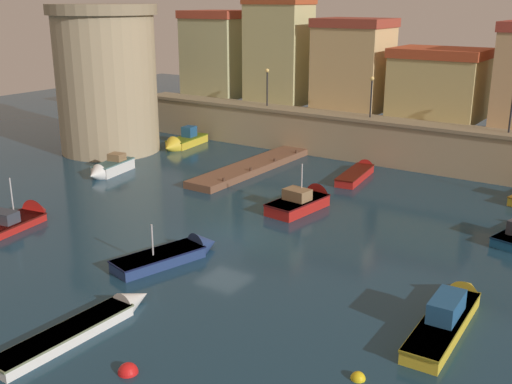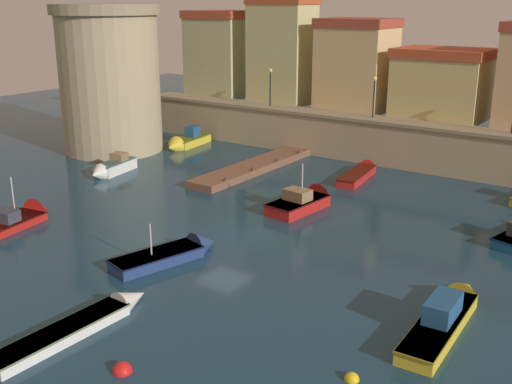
{
  "view_description": "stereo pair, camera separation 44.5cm",
  "coord_description": "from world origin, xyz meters",
  "px_view_note": "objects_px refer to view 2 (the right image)",
  "views": [
    {
      "loc": [
        18.29,
        -23.92,
        11.92
      ],
      "look_at": [
        0.0,
        2.99,
        1.68
      ],
      "focal_mm": 43.06,
      "sensor_mm": 36.0,
      "label": 1
    },
    {
      "loc": [
        18.66,
        -23.67,
        11.92
      ],
      "look_at": [
        0.0,
        2.99,
        1.68
      ],
      "focal_mm": 43.06,
      "sensor_mm": 36.0,
      "label": 2
    }
  ],
  "objects_px": {
    "moored_boat_10": "(185,142)",
    "mooring_buoy_1": "(352,380)",
    "moored_boat_3": "(86,321)",
    "mooring_buoy_0": "(122,372)",
    "moored_boat_8": "(307,200)",
    "moored_boat_7": "(24,217)",
    "fortress_tower": "(110,79)",
    "quay_lamp_1": "(374,90)",
    "moored_boat_4": "(112,167)",
    "quay_lamp_0": "(270,81)",
    "moored_boat_6": "(175,252)",
    "moored_boat_2": "(447,313)",
    "moored_boat_5": "(361,172)"
  },
  "relations": [
    {
      "from": "quay_lamp_0",
      "to": "mooring_buoy_1",
      "type": "xyz_separation_m",
      "value": [
        21.05,
        -26.64,
        -5.47
      ]
    },
    {
      "from": "quay_lamp_0",
      "to": "moored_boat_3",
      "type": "height_order",
      "value": "quay_lamp_0"
    },
    {
      "from": "moored_boat_2",
      "to": "mooring_buoy_0",
      "type": "bearing_deg",
      "value": 138.3
    },
    {
      "from": "moored_boat_2",
      "to": "mooring_buoy_1",
      "type": "distance_m",
      "value": 5.6
    },
    {
      "from": "moored_boat_5",
      "to": "moored_boat_7",
      "type": "distance_m",
      "value": 22.44
    },
    {
      "from": "quay_lamp_1",
      "to": "mooring_buoy_0",
      "type": "relative_size",
      "value": 4.45
    },
    {
      "from": "moored_boat_2",
      "to": "moored_boat_8",
      "type": "height_order",
      "value": "moored_boat_8"
    },
    {
      "from": "fortress_tower",
      "to": "moored_boat_4",
      "type": "relative_size",
      "value": 2.59
    },
    {
      "from": "quay_lamp_1",
      "to": "moored_boat_5",
      "type": "xyz_separation_m",
      "value": [
        1.32,
        -4.34,
        -5.15
      ]
    },
    {
      "from": "fortress_tower",
      "to": "moored_boat_8",
      "type": "distance_m",
      "value": 21.52
    },
    {
      "from": "fortress_tower",
      "to": "mooring_buoy_1",
      "type": "xyz_separation_m",
      "value": [
        30.63,
        -17.85,
        -5.85
      ]
    },
    {
      "from": "fortress_tower",
      "to": "mooring_buoy_0",
      "type": "distance_m",
      "value": 33.07
    },
    {
      "from": "quay_lamp_1",
      "to": "moored_boat_2",
      "type": "xyz_separation_m",
      "value": [
        13.02,
        -21.22,
        -5.03
      ]
    },
    {
      "from": "moored_boat_6",
      "to": "moored_boat_10",
      "type": "distance_m",
      "value": 23.52
    },
    {
      "from": "moored_boat_3",
      "to": "moored_boat_10",
      "type": "bearing_deg",
      "value": 35.31
    },
    {
      "from": "moored_boat_8",
      "to": "mooring_buoy_1",
      "type": "height_order",
      "value": "moored_boat_8"
    },
    {
      "from": "fortress_tower",
      "to": "quay_lamp_0",
      "type": "height_order",
      "value": "fortress_tower"
    },
    {
      "from": "quay_lamp_1",
      "to": "moored_boat_3",
      "type": "relative_size",
      "value": 0.44
    },
    {
      "from": "quay_lamp_1",
      "to": "quay_lamp_0",
      "type": "bearing_deg",
      "value": 180.0
    },
    {
      "from": "quay_lamp_1",
      "to": "mooring_buoy_0",
      "type": "xyz_separation_m",
      "value": [
        5.2,
        -30.64,
        -5.46
      ]
    },
    {
      "from": "quay_lamp_1",
      "to": "moored_boat_7",
      "type": "xyz_separation_m",
      "value": [
        -10.1,
        -23.65,
        -5.15
      ]
    },
    {
      "from": "moored_boat_7",
      "to": "mooring_buoy_0",
      "type": "relative_size",
      "value": 6.67
    },
    {
      "from": "moored_boat_6",
      "to": "moored_boat_7",
      "type": "height_order",
      "value": "moored_boat_7"
    },
    {
      "from": "moored_boat_3",
      "to": "moored_boat_6",
      "type": "relative_size",
      "value": 1.22
    },
    {
      "from": "moored_boat_7",
      "to": "mooring_buoy_1",
      "type": "relative_size",
      "value": 9.13
    },
    {
      "from": "moored_boat_3",
      "to": "moored_boat_2",
      "type": "bearing_deg",
      "value": -52.46
    },
    {
      "from": "moored_boat_7",
      "to": "moored_boat_5",
      "type": "bearing_deg",
      "value": -39.66
    },
    {
      "from": "moored_boat_3",
      "to": "mooring_buoy_0",
      "type": "relative_size",
      "value": 10.21
    },
    {
      "from": "mooring_buoy_1",
      "to": "moored_boat_2",
      "type": "bearing_deg",
      "value": 76.44
    },
    {
      "from": "quay_lamp_0",
      "to": "moored_boat_8",
      "type": "distance_m",
      "value": 17.27
    },
    {
      "from": "moored_boat_4",
      "to": "moored_boat_5",
      "type": "xyz_separation_m",
      "value": [
        14.89,
        9.65,
        -0.17
      ]
    },
    {
      "from": "moored_boat_3",
      "to": "moored_boat_4",
      "type": "bearing_deg",
      "value": 46.36
    },
    {
      "from": "quay_lamp_0",
      "to": "moored_boat_2",
      "type": "xyz_separation_m",
      "value": [
        22.36,
        -21.22,
        -5.05
      ]
    },
    {
      "from": "fortress_tower",
      "to": "quay_lamp_0",
      "type": "xyz_separation_m",
      "value": [
        9.58,
        8.79,
        -0.38
      ]
    },
    {
      "from": "fortress_tower",
      "to": "quay_lamp_1",
      "type": "distance_m",
      "value": 20.86
    },
    {
      "from": "quay_lamp_1",
      "to": "moored_boat_7",
      "type": "distance_m",
      "value": 26.23
    },
    {
      "from": "fortress_tower",
      "to": "moored_boat_3",
      "type": "distance_m",
      "value": 29.83
    },
    {
      "from": "quay_lamp_0",
      "to": "moored_boat_10",
      "type": "distance_m",
      "value": 8.78
    },
    {
      "from": "quay_lamp_0",
      "to": "moored_boat_5",
      "type": "distance_m",
      "value": 12.61
    },
    {
      "from": "moored_boat_10",
      "to": "mooring_buoy_0",
      "type": "relative_size",
      "value": 7.75
    },
    {
      "from": "quay_lamp_1",
      "to": "moored_boat_10",
      "type": "bearing_deg",
      "value": -162.9
    },
    {
      "from": "moored_boat_7",
      "to": "moored_boat_2",
      "type": "bearing_deg",
      "value": -93.04
    },
    {
      "from": "moored_boat_10",
      "to": "mooring_buoy_1",
      "type": "height_order",
      "value": "moored_boat_10"
    },
    {
      "from": "quay_lamp_0",
      "to": "mooring_buoy_0",
      "type": "distance_m",
      "value": 34.35
    },
    {
      "from": "moored_boat_8",
      "to": "moored_boat_7",
      "type": "bearing_deg",
      "value": 140.22
    },
    {
      "from": "moored_boat_10",
      "to": "moored_boat_3",
      "type": "bearing_deg",
      "value": 27.13
    },
    {
      "from": "fortress_tower",
      "to": "quay_lamp_0",
      "type": "bearing_deg",
      "value": 42.52
    },
    {
      "from": "fortress_tower",
      "to": "moored_boat_10",
      "type": "bearing_deg",
      "value": 46.25
    },
    {
      "from": "moored_boat_8",
      "to": "mooring_buoy_1",
      "type": "relative_size",
      "value": 10.61
    },
    {
      "from": "moored_boat_3",
      "to": "moored_boat_7",
      "type": "bearing_deg",
      "value": 65.7
    }
  ]
}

